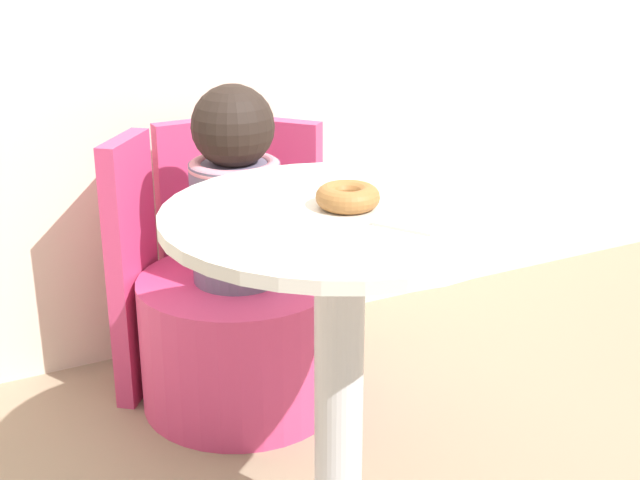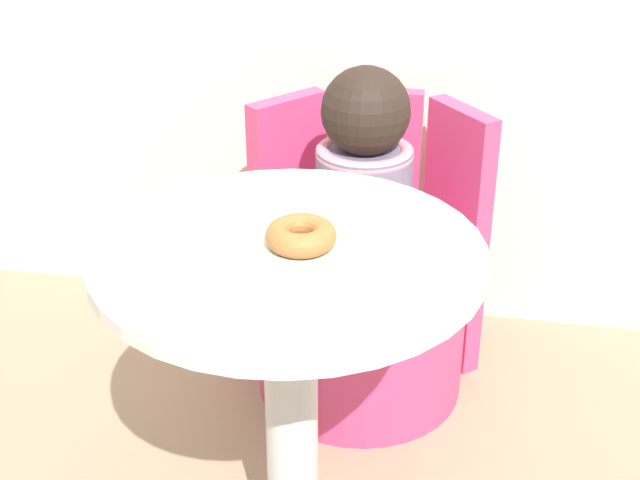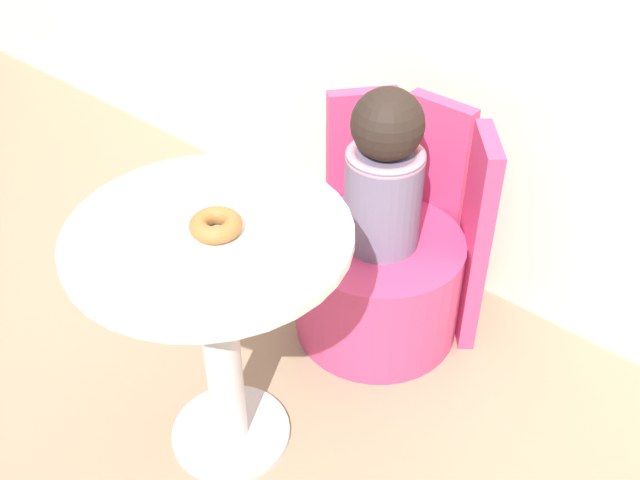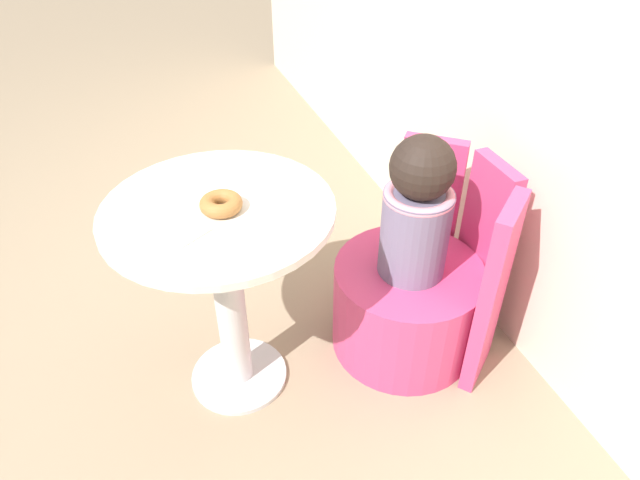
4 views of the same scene
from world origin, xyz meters
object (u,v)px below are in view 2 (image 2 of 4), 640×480
tub_chair (359,326)px  donut (301,235)px  round_table (290,349)px  child_figure (363,174)px

tub_chair → donut: size_ratio=4.39×
donut → tub_chair: bearing=87.9°
round_table → child_figure: child_figure is taller
round_table → child_figure: 0.63m
child_figure → donut: bearing=-92.1°
child_figure → donut: child_figure is taller
round_table → donut: bearing=21.7°
round_table → donut: (0.02, 0.01, 0.23)m
child_figure → donut: size_ratio=4.21×
donut → child_figure: bearing=87.9°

